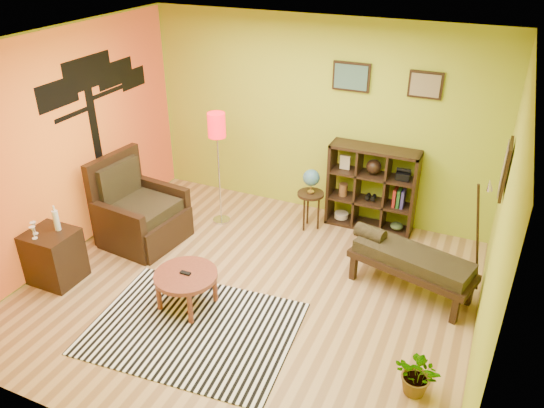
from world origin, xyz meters
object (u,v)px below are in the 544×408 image
at_px(bench, 409,259).
at_px(armchair, 139,216).
at_px(side_cabinet, 54,256).
at_px(coffee_table, 186,278).
at_px(floor_lamp, 217,135).
at_px(potted_plant, 418,378).
at_px(globe_table, 311,184).
at_px(cube_shelf, 373,189).

bearing_deg(bench, armchair, -174.76).
bearing_deg(side_cabinet, coffee_table, 7.17).
bearing_deg(floor_lamp, side_cabinet, -118.66).
height_order(floor_lamp, potted_plant, floor_lamp).
distance_m(globe_table, cube_shelf, 0.85).
bearing_deg(potted_plant, floor_lamp, 147.04).
bearing_deg(bench, side_cabinet, -158.81).
xyz_separation_m(side_cabinet, globe_table, (2.35, 2.39, 0.35)).
bearing_deg(cube_shelf, coffee_table, -119.12).
relative_size(side_cabinet, bench, 0.64).
distance_m(side_cabinet, globe_table, 3.37).
xyz_separation_m(cube_shelf, potted_plant, (1.17, -2.77, -0.42)).
relative_size(globe_table, potted_plant, 1.99).
bearing_deg(globe_table, coffee_table, -106.71).
relative_size(side_cabinet, potted_plant, 2.15).
relative_size(coffee_table, armchair, 0.60).
xyz_separation_m(armchair, globe_table, (2.00, 1.21, 0.33)).
height_order(coffee_table, armchair, armchair).
relative_size(floor_lamp, globe_table, 1.81).
distance_m(cube_shelf, bench, 1.48).
bearing_deg(bench, coffee_table, -149.39).
bearing_deg(cube_shelf, armchair, -150.33).
xyz_separation_m(cube_shelf, bench, (0.76, -1.25, -0.18)).
height_order(side_cabinet, bench, side_cabinet).
bearing_deg(armchair, coffee_table, -35.62).
height_order(coffee_table, cube_shelf, cube_shelf).
xyz_separation_m(armchair, potted_plant, (3.94, -1.19, -0.18)).
bearing_deg(coffee_table, globe_table, 73.29).
xyz_separation_m(coffee_table, cube_shelf, (1.42, 2.54, 0.23)).
height_order(armchair, side_cabinet, armchair).
height_order(coffee_table, potted_plant, coffee_table).
xyz_separation_m(coffee_table, side_cabinet, (-1.70, -0.21, -0.04)).
bearing_deg(coffee_table, armchair, 144.38).
height_order(armchair, bench, armchair).
bearing_deg(globe_table, cube_shelf, 25.83).
xyz_separation_m(bench, potted_plant, (0.41, -1.51, -0.25)).
relative_size(globe_table, bench, 0.59).
bearing_deg(bench, globe_table, 149.99).
distance_m(armchair, bench, 3.54).
relative_size(globe_table, cube_shelf, 0.75).
height_order(globe_table, cube_shelf, cube_shelf).
distance_m(armchair, globe_table, 2.36).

